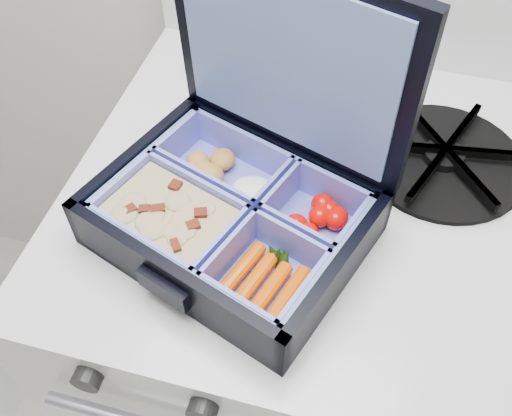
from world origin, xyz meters
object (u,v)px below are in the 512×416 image
(burner_grate, at_px, (444,154))
(fork, at_px, (343,169))
(stove, at_px, (303,339))
(bento_box, at_px, (232,217))

(burner_grate, bearing_deg, fork, -158.28)
(stove, height_order, bento_box, bento_box)
(fork, bearing_deg, bento_box, -89.05)
(stove, height_order, fork, fork)
(stove, bearing_deg, bento_box, -124.71)
(stove, height_order, burner_grate, burner_grate)
(bento_box, xyz_separation_m, burner_grate, (0.20, 0.16, -0.02))
(stove, relative_size, burner_grate, 4.44)
(stove, xyz_separation_m, burner_grate, (0.12, 0.05, 0.43))
(bento_box, height_order, fork, bento_box)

